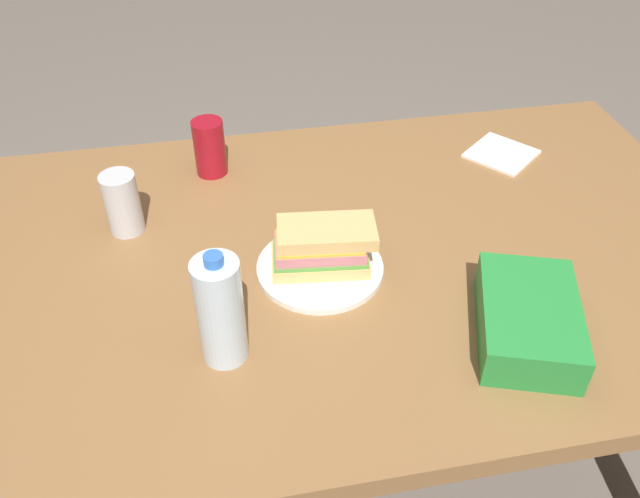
{
  "coord_description": "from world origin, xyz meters",
  "views": [
    {
      "loc": [
        -0.15,
        -0.91,
        1.52
      ],
      "look_at": [
        0.01,
        -0.04,
        0.78
      ],
      "focal_mm": 37.26,
      "sensor_mm": 36.0,
      "label": 1
    }
  ],
  "objects_px": {
    "paper_plate": "(320,268)",
    "water_bottle_tall": "(220,311)",
    "soda_can_red": "(210,147)",
    "chip_bag": "(528,320)",
    "sandwich": "(322,247)",
    "dining_table": "(310,291)",
    "soda_can_silver": "(122,203)"
  },
  "relations": [
    {
      "from": "paper_plate",
      "to": "water_bottle_tall",
      "type": "bearing_deg",
      "value": -137.86
    },
    {
      "from": "soda_can_red",
      "to": "chip_bag",
      "type": "relative_size",
      "value": 0.53
    },
    {
      "from": "soda_can_red",
      "to": "paper_plate",
      "type": "bearing_deg",
      "value": -64.75
    },
    {
      "from": "paper_plate",
      "to": "soda_can_red",
      "type": "height_order",
      "value": "soda_can_red"
    },
    {
      "from": "paper_plate",
      "to": "sandwich",
      "type": "distance_m",
      "value": 0.05
    },
    {
      "from": "soda_can_red",
      "to": "dining_table",
      "type": "bearing_deg",
      "value": -63.53
    },
    {
      "from": "dining_table",
      "to": "chip_bag",
      "type": "bearing_deg",
      "value": -40.02
    },
    {
      "from": "soda_can_red",
      "to": "water_bottle_tall",
      "type": "xyz_separation_m",
      "value": [
        -0.01,
        -0.52,
        0.03
      ]
    },
    {
      "from": "sandwich",
      "to": "chip_bag",
      "type": "bearing_deg",
      "value": -36.66
    },
    {
      "from": "sandwich",
      "to": "soda_can_red",
      "type": "bearing_deg",
      "value": 115.85
    },
    {
      "from": "paper_plate",
      "to": "soda_can_red",
      "type": "distance_m",
      "value": 0.4
    },
    {
      "from": "dining_table",
      "to": "sandwich",
      "type": "relative_size",
      "value": 8.5
    },
    {
      "from": "sandwich",
      "to": "water_bottle_tall",
      "type": "xyz_separation_m",
      "value": [
        -0.18,
        -0.17,
        0.04
      ]
    },
    {
      "from": "paper_plate",
      "to": "chip_bag",
      "type": "distance_m",
      "value": 0.36
    },
    {
      "from": "sandwich",
      "to": "chip_bag",
      "type": "height_order",
      "value": "sandwich"
    },
    {
      "from": "soda_can_silver",
      "to": "water_bottle_tall",
      "type": "bearing_deg",
      "value": -65.48
    },
    {
      "from": "soda_can_red",
      "to": "soda_can_silver",
      "type": "xyz_separation_m",
      "value": [
        -0.17,
        -0.17,
        0.0
      ]
    },
    {
      "from": "water_bottle_tall",
      "to": "dining_table",
      "type": "bearing_deg",
      "value": 50.54
    },
    {
      "from": "sandwich",
      "to": "water_bottle_tall",
      "type": "distance_m",
      "value": 0.25
    },
    {
      "from": "paper_plate",
      "to": "soda_can_red",
      "type": "xyz_separation_m",
      "value": [
        -0.17,
        0.36,
        0.06
      ]
    },
    {
      "from": "water_bottle_tall",
      "to": "soda_can_red",
      "type": "bearing_deg",
      "value": 88.64
    },
    {
      "from": "dining_table",
      "to": "chip_bag",
      "type": "relative_size",
      "value": 7.1
    },
    {
      "from": "dining_table",
      "to": "soda_can_red",
      "type": "height_order",
      "value": "soda_can_red"
    },
    {
      "from": "paper_plate",
      "to": "sandwich",
      "type": "xyz_separation_m",
      "value": [
        0.0,
        0.0,
        0.05
      ]
    },
    {
      "from": "dining_table",
      "to": "soda_can_silver",
      "type": "xyz_separation_m",
      "value": [
        -0.33,
        0.15,
        0.15
      ]
    },
    {
      "from": "paper_plate",
      "to": "water_bottle_tall",
      "type": "relative_size",
      "value": 1.12
    },
    {
      "from": "paper_plate",
      "to": "soda_can_silver",
      "type": "xyz_separation_m",
      "value": [
        -0.34,
        0.19,
        0.06
      ]
    },
    {
      "from": "paper_plate",
      "to": "soda_can_silver",
      "type": "distance_m",
      "value": 0.39
    },
    {
      "from": "water_bottle_tall",
      "to": "soda_can_silver",
      "type": "xyz_separation_m",
      "value": [
        -0.16,
        0.35,
        -0.03
      ]
    },
    {
      "from": "soda_can_red",
      "to": "soda_can_silver",
      "type": "relative_size",
      "value": 1.0
    },
    {
      "from": "water_bottle_tall",
      "to": "soda_can_silver",
      "type": "relative_size",
      "value": 1.65
    },
    {
      "from": "dining_table",
      "to": "water_bottle_tall",
      "type": "distance_m",
      "value": 0.32
    }
  ]
}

